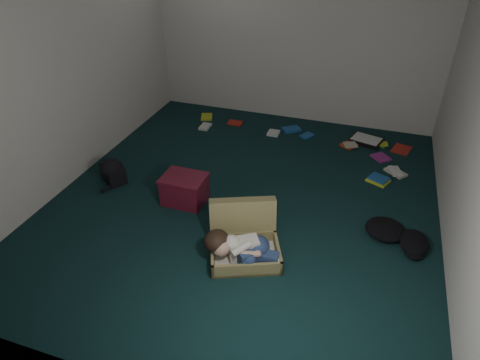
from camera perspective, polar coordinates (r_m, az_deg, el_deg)
The scene contains 11 objects.
floor at distance 4.66m, azimuth 0.59°, elevation -2.65°, with size 4.50×4.50×0.00m, color black.
wall_back at distance 6.13m, azimuth 7.56°, elevation 19.42°, with size 4.50×4.50×0.00m, color silver.
wall_front at distance 2.27m, azimuth -17.16°, elevation -7.34°, with size 4.50×4.50×0.00m, color silver.
wall_left at distance 4.99m, azimuth -22.46°, elevation 14.14°, with size 4.50×4.50×0.00m, color silver.
suitcase at distance 3.94m, azimuth 0.56°, elevation -7.90°, with size 0.80×0.79×0.45m.
person at distance 3.80m, azimuth 0.10°, elevation -9.00°, with size 0.69×0.36×0.28m.
maroon_bin at distance 4.58m, azimuth -7.41°, elevation -1.23°, with size 0.46×0.36×0.31m.
backpack at distance 5.12m, azimuth -16.52°, elevation 0.92°, with size 0.37×0.29×0.22m, color black, non-canonical shape.
clothing_pile at distance 4.32m, azimuth 20.49°, elevation -7.21°, with size 0.47×0.38×0.15m, color black, non-canonical shape.
paper_tray at distance 6.02m, azimuth 16.48°, elevation 5.09°, with size 0.47×0.40×0.06m.
book_scatter at distance 5.87m, azimuth 9.61°, elevation 5.08°, with size 3.03×1.24×0.02m.
Camera 1 is at (1.15, -3.60, 2.72)m, focal length 32.00 mm.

